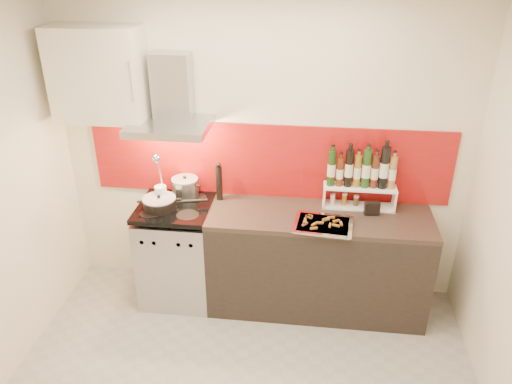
# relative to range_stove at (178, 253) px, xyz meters

# --- Properties ---
(ceiling) EXTENTS (3.40, 2.80, 0.02)m
(ceiling) POSITION_rel_range_stove_xyz_m (0.70, -1.10, 2.16)
(ceiling) COLOR white
(ceiling) RESTS_ON back_wall
(back_wall) EXTENTS (3.40, 0.02, 2.60)m
(back_wall) POSITION_rel_range_stove_xyz_m (0.70, 0.30, 0.86)
(back_wall) COLOR silver
(back_wall) RESTS_ON ground
(backsplash) EXTENTS (3.00, 0.02, 0.64)m
(backsplash) POSITION_rel_range_stove_xyz_m (0.75, 0.29, 0.78)
(backsplash) COLOR maroon
(backsplash) RESTS_ON back_wall
(range_stove) EXTENTS (0.60, 0.60, 0.91)m
(range_stove) POSITION_rel_range_stove_xyz_m (0.00, 0.00, 0.00)
(range_stove) COLOR #B7B7BA
(range_stove) RESTS_ON ground
(counter) EXTENTS (1.80, 0.60, 0.90)m
(counter) POSITION_rel_range_stove_xyz_m (1.20, 0.00, 0.01)
(counter) COLOR black
(counter) RESTS_ON ground
(range_hood) EXTENTS (0.62, 0.50, 0.61)m
(range_hood) POSITION_rel_range_stove_xyz_m (0.00, 0.14, 1.30)
(range_hood) COLOR #B7B7BA
(range_hood) RESTS_ON back_wall
(upper_cabinet) EXTENTS (0.70, 0.35, 0.72)m
(upper_cabinet) POSITION_rel_range_stove_xyz_m (-0.55, 0.13, 1.51)
(upper_cabinet) COLOR silver
(upper_cabinet) RESTS_ON back_wall
(stock_pot) EXTENTS (0.23, 0.23, 0.20)m
(stock_pot) POSITION_rel_range_stove_xyz_m (0.06, 0.17, 0.55)
(stock_pot) COLOR #B7B7BA
(stock_pot) RESTS_ON range_stove
(saute_pan) EXTENTS (0.52, 0.27, 0.13)m
(saute_pan) POSITION_rel_range_stove_xyz_m (-0.09, -0.06, 0.52)
(saute_pan) COLOR black
(saute_pan) RESTS_ON range_stove
(utensil_jar) EXTENTS (0.10, 0.15, 0.47)m
(utensil_jar) POSITION_rel_range_stove_xyz_m (-0.11, 0.02, 0.60)
(utensil_jar) COLOR silver
(utensil_jar) RESTS_ON range_stove
(pepper_mill) EXTENTS (0.05, 0.05, 0.34)m
(pepper_mill) POSITION_rel_range_stove_xyz_m (0.35, 0.17, 0.62)
(pepper_mill) COLOR black
(pepper_mill) RESTS_ON counter
(step_shelf) EXTENTS (0.59, 0.16, 0.54)m
(step_shelf) POSITION_rel_range_stove_xyz_m (1.51, 0.18, 0.72)
(step_shelf) COLOR white
(step_shelf) RESTS_ON counter
(caddy_box) EXTENTS (0.13, 0.07, 0.10)m
(caddy_box) POSITION_rel_range_stove_xyz_m (1.61, 0.06, 0.52)
(caddy_box) COLOR black
(caddy_box) RESTS_ON counter
(baking_tray) EXTENTS (0.48, 0.38, 0.03)m
(baking_tray) POSITION_rel_range_stove_xyz_m (1.22, -0.17, 0.47)
(baking_tray) COLOR silver
(baking_tray) RESTS_ON counter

